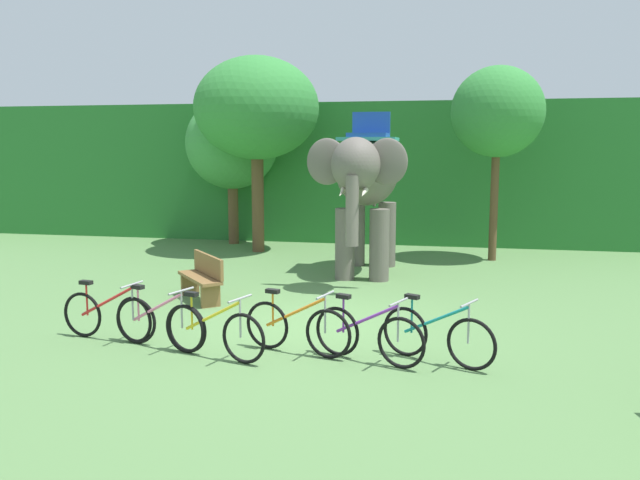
{
  "coord_description": "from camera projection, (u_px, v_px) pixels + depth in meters",
  "views": [
    {
      "loc": [
        2.21,
        -10.16,
        2.93
      ],
      "look_at": [
        -0.08,
        1.0,
        1.3
      ],
      "focal_mm": 36.23,
      "sensor_mm": 36.0,
      "label": 1
    }
  ],
  "objects": [
    {
      "name": "ground_plane",
      "position": [
        312.0,
        326.0,
        10.71
      ],
      "size": [
        80.0,
        80.0,
        0.0
      ],
      "primitive_type": "plane",
      "color": "#567F47"
    },
    {
      "name": "foliage_hedge",
      "position": [
        388.0,
        171.0,
        22.31
      ],
      "size": [
        36.0,
        6.0,
        4.3
      ],
      "primitive_type": "cube",
      "color": "#28702D",
      "rests_on": "ground"
    },
    {
      "name": "tree_right",
      "position": [
        232.0,
        144.0,
        19.53
      ],
      "size": [
        2.79,
        2.79,
        4.44
      ],
      "color": "brown",
      "rests_on": "ground"
    },
    {
      "name": "tree_far_left",
      "position": [
        257.0,
        109.0,
        17.86
      ],
      "size": [
        3.47,
        3.47,
        5.44
      ],
      "color": "brown",
      "rests_on": "ground"
    },
    {
      "name": "tree_center",
      "position": [
        497.0,
        113.0,
        16.44
      ],
      "size": [
        2.35,
        2.35,
        5.0
      ],
      "color": "brown",
      "rests_on": "ground"
    },
    {
      "name": "elephant",
      "position": [
        366.0,
        180.0,
        14.69
      ],
      "size": [
        2.08,
        4.14,
        3.78
      ],
      "color": "#665E56",
      "rests_on": "ground"
    },
    {
      "name": "bike_red",
      "position": [
        108.0,
        316.0,
        9.87
      ],
      "size": [
        1.7,
        0.52,
        0.92
      ],
      "color": "black",
      "rests_on": "ground"
    },
    {
      "name": "bike_pink",
      "position": [
        159.0,
        322.0,
        9.5
      ],
      "size": [
        1.64,
        0.67,
        0.92
      ],
      "color": "black",
      "rests_on": "ground"
    },
    {
      "name": "bike_yellow",
      "position": [
        214.0,
        331.0,
        9.03
      ],
      "size": [
        1.65,
        0.67,
        0.92
      ],
      "color": "black",
      "rests_on": "ground"
    },
    {
      "name": "bike_orange",
      "position": [
        297.0,
        327.0,
        9.23
      ],
      "size": [
        1.66,
        0.63,
        0.92
      ],
      "color": "black",
      "rests_on": "ground"
    },
    {
      "name": "bike_purple",
      "position": [
        368.0,
        335.0,
        8.87
      ],
      "size": [
        1.61,
        0.75,
        0.92
      ],
      "color": "black",
      "rests_on": "ground"
    },
    {
      "name": "bike_teal",
      "position": [
        437.0,
        335.0,
        8.83
      ],
      "size": [
        1.57,
        0.82,
        0.92
      ],
      "color": "black",
      "rests_on": "ground"
    },
    {
      "name": "wooden_bench",
      "position": [
        203.0,
        276.0,
        12.45
      ],
      "size": [
        1.29,
        1.4,
        0.89
      ],
      "color": "brown",
      "rests_on": "ground"
    }
  ]
}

